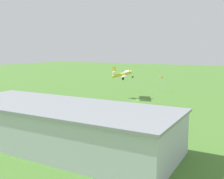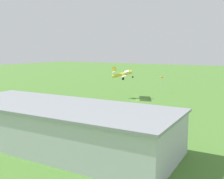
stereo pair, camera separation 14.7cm
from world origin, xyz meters
name	(u,v)px [view 1 (the left image)]	position (x,y,z in m)	size (l,w,h in m)	color
ground_plane	(140,100)	(0.00, 0.00, 0.00)	(400.00, 400.00, 0.00)	#47752D
hangar	(59,125)	(-5.01, 40.55, 3.16)	(36.04, 13.98, 6.29)	#B7BCC6
biplane	(123,74)	(6.08, -1.36, 7.20)	(7.03, 8.59, 4.02)	yellow
car_red	(47,109)	(11.72, 25.60, 0.82)	(2.11, 4.55, 1.57)	red
car_orange	(19,109)	(17.96, 28.30, 0.85)	(2.32, 4.44, 1.65)	orange
person_watching_takeoff	(152,119)	(-12.37, 21.51, 0.85)	(0.42, 0.42, 1.71)	navy
person_crossing_taxiway	(89,111)	(2.55, 21.79, 0.78)	(0.48, 0.48, 1.58)	navy
windsock	(161,78)	(-0.01, -17.34, 4.87)	(1.47, 1.02, 5.53)	silver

